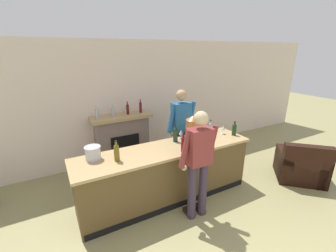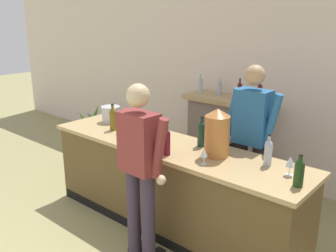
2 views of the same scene
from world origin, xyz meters
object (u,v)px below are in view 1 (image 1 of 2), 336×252
object	(u,v)px
fireplace_stone	(122,139)
ice_bucket_steel	(93,153)
person_customer	(199,162)
wine_glass_mid_counter	(223,128)
person_bartender	(181,130)
wine_glass_by_dispenser	(181,132)
wine_bottle_riesling_slim	(234,129)
wine_bottle_cabernet_heavy	(210,128)
wine_bottle_merlot_tall	(117,152)
wine_bottle_port_short	(175,134)
wine_bottle_rose_blush	(183,143)
armchair_black	(301,167)
copper_dispenser	(193,129)
wine_glass_front_left	(202,140)

from	to	relation	value
fireplace_stone	ice_bucket_steel	xyz separation A→B (m)	(-0.88, -1.43, 0.47)
person_customer	wine_glass_mid_counter	size ratio (longest dim) A/B	9.79
person_bartender	wine_glass_by_dispenser	xyz separation A→B (m)	(-0.20, -0.32, 0.07)
ice_bucket_steel	wine_bottle_riesling_slim	world-z (taller)	wine_bottle_riesling_slim
person_bartender	wine_bottle_cabernet_heavy	distance (m)	0.59
wine_bottle_merlot_tall	wine_bottle_riesling_slim	distance (m)	2.29
person_customer	wine_glass_by_dispenser	xyz separation A→B (m)	(0.25, 0.90, 0.12)
wine_bottle_port_short	wine_bottle_rose_blush	world-z (taller)	wine_bottle_port_short
person_customer	wine_bottle_cabernet_heavy	size ratio (longest dim) A/B	5.87
fireplace_stone	ice_bucket_steel	size ratio (longest dim) A/B	6.15
wine_bottle_rose_blush	wine_bottle_merlot_tall	bearing A→B (deg)	168.82
wine_bottle_cabernet_heavy	wine_glass_mid_counter	size ratio (longest dim) A/B	1.67
fireplace_stone	person_customer	distance (m)	2.33
wine_bottle_merlot_tall	wine_bottle_rose_blush	size ratio (longest dim) A/B	1.00
armchair_black	copper_dispenser	distance (m)	2.45
fireplace_stone	wine_bottle_merlot_tall	size ratio (longest dim) A/B	4.65
armchair_black	ice_bucket_steel	distance (m)	4.02
person_customer	wine_bottle_rose_blush	distance (m)	0.42
copper_dispenser	wine_bottle_port_short	world-z (taller)	copper_dispenser
wine_bottle_rose_blush	wine_bottle_port_short	bearing A→B (deg)	76.12
ice_bucket_steel	wine_bottle_rose_blush	world-z (taller)	wine_bottle_rose_blush
person_customer	wine_bottle_rose_blush	world-z (taller)	person_customer
wine_bottle_port_short	wine_bottle_riesling_slim	xyz separation A→B (m)	(1.16, -0.26, -0.02)
fireplace_stone	armchair_black	xyz separation A→B (m)	(2.94, -2.40, -0.32)
wine_bottle_rose_blush	wine_glass_front_left	world-z (taller)	wine_bottle_rose_blush
person_customer	wine_bottle_merlot_tall	distance (m)	1.22
copper_dispenser	wine_bottle_port_short	size ratio (longest dim) A/B	1.47
fireplace_stone	wine_glass_by_dispenser	distance (m)	1.60
person_customer	ice_bucket_steel	size ratio (longest dim) A/B	7.18
wine_bottle_rose_blush	wine_glass_by_dispenser	size ratio (longest dim) A/B	1.91
person_bartender	wine_glass_by_dispenser	bearing A→B (deg)	-121.61
armchair_black	copper_dispenser	xyz separation A→B (m)	(-2.11, 0.84, 0.92)
armchair_black	wine_glass_by_dispenser	xyz separation A→B (m)	(-2.22, 1.05, 0.80)
copper_dispenser	ice_bucket_steel	world-z (taller)	copper_dispenser
wine_bottle_riesling_slim	wine_bottle_merlot_tall	bearing A→B (deg)	179.02
person_customer	person_bartender	distance (m)	1.30
wine_bottle_riesling_slim	wine_glass_front_left	xyz separation A→B (m)	(-0.85, -0.12, -0.02)
person_bartender	wine_bottle_cabernet_heavy	xyz separation A→B (m)	(0.41, -0.42, 0.09)
wine_bottle_merlot_tall	wine_bottle_cabernet_heavy	distance (m)	1.91
wine_bottle_merlot_tall	wine_glass_mid_counter	distance (m)	2.15
person_bartender	copper_dispenser	xyz separation A→B (m)	(-0.09, -0.52, 0.20)
fireplace_stone	copper_dispenser	distance (m)	1.86
ice_bucket_steel	wine_bottle_merlot_tall	distance (m)	0.38
person_bartender	wine_bottle_port_short	distance (m)	0.55
fireplace_stone	wine_bottle_riesling_slim	bearing A→B (deg)	-44.67
wine_bottle_riesling_slim	wine_glass_front_left	bearing A→B (deg)	-172.00
wine_bottle_riesling_slim	copper_dispenser	bearing A→B (deg)	171.13
wine_glass_mid_counter	person_customer	bearing A→B (deg)	-147.01
wine_bottle_cabernet_heavy	wine_bottle_merlot_tall	bearing A→B (deg)	-173.97
person_customer	wine_bottle_port_short	bearing A→B (deg)	84.33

